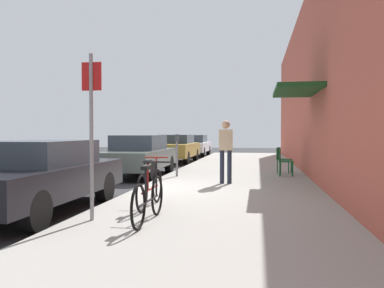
{
  "coord_description": "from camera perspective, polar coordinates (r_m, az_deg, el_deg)",
  "views": [
    {
      "loc": [
        2.96,
        -9.38,
        1.49
      ],
      "look_at": [
        0.43,
        5.9,
        1.05
      ],
      "focal_mm": 37.19,
      "sensor_mm": 36.0,
      "label": 1
    }
  ],
  "objects": [
    {
      "name": "ground_plane",
      "position": [
        9.94,
        -8.09,
        -7.02
      ],
      "size": [
        60.0,
        60.0,
        0.0
      ],
      "primitive_type": "plane",
      "color": "#2D2D30"
    },
    {
      "name": "sidewalk_slab",
      "position": [
        11.49,
        5.81,
        -5.54
      ],
      "size": [
        4.5,
        32.0,
        0.12
      ],
      "primitive_type": "cube",
      "color": "#9E9B93",
      "rests_on": "ground_plane"
    },
    {
      "name": "building_facade",
      "position": [
        11.6,
        17.91,
        9.16
      ],
      "size": [
        1.4,
        32.0,
        6.06
      ],
      "color": "#BC5442",
      "rests_on": "ground_plane"
    },
    {
      "name": "parked_car_0",
      "position": [
        7.98,
        -21.29,
        -4.16
      ],
      "size": [
        1.8,
        4.4,
        1.34
      ],
      "color": "black",
      "rests_on": "ground_plane"
    },
    {
      "name": "parked_car_1",
      "position": [
        13.82,
        -7.7,
        -1.57
      ],
      "size": [
        1.8,
        4.4,
        1.41
      ],
      "color": "#47514C",
      "rests_on": "ground_plane"
    },
    {
      "name": "parked_car_2",
      "position": [
        19.96,
        -2.34,
        -0.57
      ],
      "size": [
        1.8,
        4.4,
        1.39
      ],
      "color": "#A58433",
      "rests_on": "ground_plane"
    },
    {
      "name": "parked_car_3",
      "position": [
        25.42,
        0.22,
        -0.15
      ],
      "size": [
        1.8,
        4.4,
        1.35
      ],
      "color": "silver",
      "rests_on": "ground_plane"
    },
    {
      "name": "parking_meter",
      "position": [
        12.51,
        -2.19,
        -1.15
      ],
      "size": [
        0.12,
        0.1,
        1.32
      ],
      "color": "slate",
      "rests_on": "sidewalk_slab"
    },
    {
      "name": "street_sign",
      "position": [
        6.4,
        -14.22,
        2.91
      ],
      "size": [
        0.32,
        0.06,
        2.6
      ],
      "color": "gray",
      "rests_on": "sidewalk_slab"
    },
    {
      "name": "bicycle_0",
      "position": [
        6.16,
        -6.24,
        -7.83
      ],
      "size": [
        0.46,
        1.71,
        0.9
      ],
      "color": "black",
      "rests_on": "sidewalk_slab"
    },
    {
      "name": "bicycle_1",
      "position": [
        7.4,
        -6.03,
        -6.25
      ],
      "size": [
        0.46,
        1.71,
        0.9
      ],
      "color": "black",
      "rests_on": "sidewalk_slab"
    },
    {
      "name": "cafe_chair_0",
      "position": [
        12.91,
        13.02,
        -2.27
      ],
      "size": [
        0.49,
        0.49,
        0.87
      ],
      "color": "#14592D",
      "rests_on": "sidewalk_slab"
    },
    {
      "name": "cafe_chair_1",
      "position": [
        13.89,
        12.78,
        -2.0
      ],
      "size": [
        0.55,
        0.55,
        0.87
      ],
      "color": "#14592D",
      "rests_on": "sidewalk_slab"
    },
    {
      "name": "pedestrian_standing",
      "position": [
        10.74,
        4.87,
        -0.36
      ],
      "size": [
        0.36,
        0.22,
        1.7
      ],
      "color": "#232838",
      "rests_on": "sidewalk_slab"
    }
  ]
}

